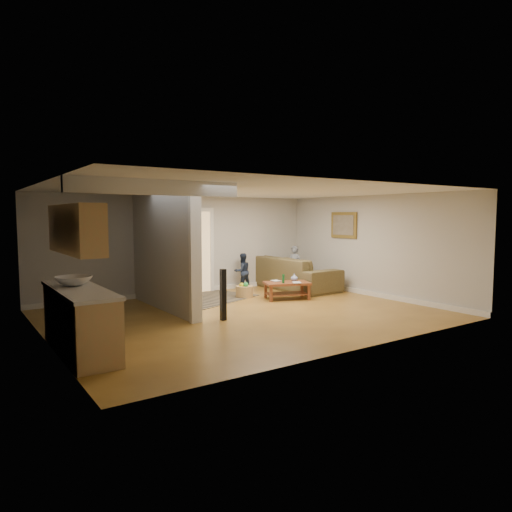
% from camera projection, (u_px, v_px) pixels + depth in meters
% --- Properties ---
extents(ground, '(7.50, 7.50, 0.00)m').
position_uv_depth(ground, '(247.00, 314.00, 9.26)').
color(ground, brown).
rests_on(ground, ground).
extents(room_shell, '(7.54, 6.02, 2.52)m').
position_uv_depth(room_shell, '(189.00, 243.00, 8.88)').
color(room_shell, beige).
rests_on(room_shell, ground).
extents(area_rug, '(2.73, 2.39, 0.01)m').
position_uv_depth(area_rug, '(206.00, 298.00, 11.00)').
color(area_rug, black).
rests_on(area_rug, ground).
extents(sofa, '(1.26, 3.02, 0.87)m').
position_uv_depth(sofa, '(290.00, 288.00, 12.67)').
color(sofa, '#443D22').
rests_on(sofa, ground).
extents(coffee_table, '(1.20, 0.95, 0.62)m').
position_uv_depth(coffee_table, '(287.00, 286.00, 10.91)').
color(coffee_table, '#5E2716').
rests_on(coffee_table, ground).
extents(tv_console, '(0.89, 1.41, 1.13)m').
position_uv_depth(tv_console, '(169.00, 269.00, 10.58)').
color(tv_console, '#5E2716').
rests_on(tv_console, ground).
extents(speaker_left, '(0.10, 0.10, 0.99)m').
position_uv_depth(speaker_left, '(223.00, 295.00, 8.67)').
color(speaker_left, black).
rests_on(speaker_left, ground).
extents(speaker_right, '(0.12, 0.12, 1.02)m').
position_uv_depth(speaker_right, '(153.00, 279.00, 10.70)').
color(speaker_right, black).
rests_on(speaker_right, ground).
extents(toy_basket, '(0.42, 0.42, 0.38)m').
position_uv_depth(toy_basket, '(245.00, 291.00, 11.18)').
color(toy_basket, '#9D8344').
rests_on(toy_basket, ground).
extents(child, '(0.39, 0.49, 1.17)m').
position_uv_depth(child, '(294.00, 287.00, 12.73)').
color(child, gray).
rests_on(child, ground).
extents(toddler, '(0.49, 0.39, 0.98)m').
position_uv_depth(toddler, '(242.00, 289.00, 12.39)').
color(toddler, '#1F2A41').
rests_on(toddler, ground).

